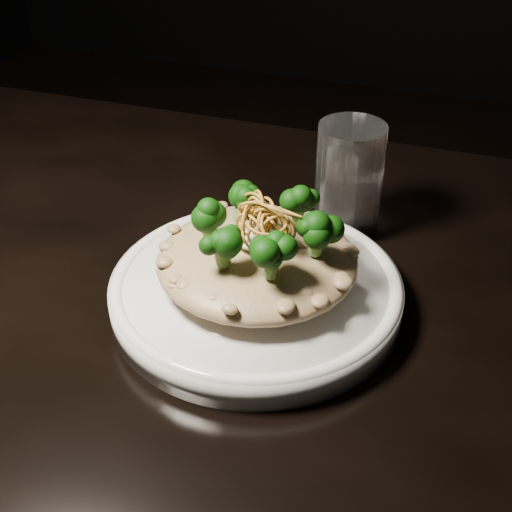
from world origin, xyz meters
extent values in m
cube|color=black|center=(0.00, 0.00, 0.73)|extent=(1.10, 0.80, 0.04)
cylinder|color=black|center=(-0.48, 0.33, 0.35)|extent=(0.05, 0.05, 0.71)
cylinder|color=white|center=(0.02, 0.02, 0.76)|extent=(0.26, 0.26, 0.03)
ellipsoid|color=brown|center=(0.02, 0.02, 0.80)|extent=(0.18, 0.18, 0.04)
ellipsoid|color=white|center=(0.03, 0.02, 0.82)|extent=(0.05, 0.05, 0.01)
cylinder|color=white|center=(0.07, 0.17, 0.81)|extent=(0.09, 0.09, 0.12)
camera|label=1|loc=(0.19, -0.47, 1.16)|focal=50.00mm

